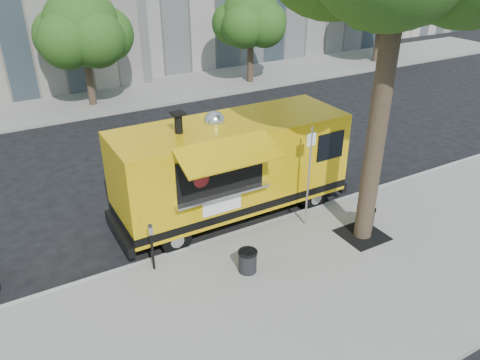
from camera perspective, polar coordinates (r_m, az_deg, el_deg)
The scene contains 13 objects.
ground at distance 14.24m, azimuth -0.89°, elevation -4.63°, with size 120.00×120.00×0.00m, color black.
sidewalk at distance 11.52m, azimuth 9.05°, elevation -13.44°, with size 60.00×6.00×0.15m, color gray.
curb at distance 13.52m, azimuth 1.03°, elevation -6.17°, with size 60.00×0.14×0.16m, color #999993.
far_sidewalk at distance 25.89m, azimuth -15.70°, elevation 9.56°, with size 60.00×5.00×0.15m, color gray.
tree_well at distance 13.63m, azimuth 14.66°, elevation -6.48°, with size 1.20×1.20×0.02m, color black.
far_tree_b at distance 24.08m, azimuth -18.71°, elevation 17.13°, with size 3.60×3.60×5.50m.
far_tree_c at distance 27.09m, azimuth 1.32°, elevation 19.22°, with size 3.24×3.24×5.21m.
far_tree_d at distance 33.43m, azimuth 16.98°, elevation 19.98°, with size 3.78×3.78×5.64m.
sign_post at distance 12.97m, azimuth 8.40°, elevation 1.00°, with size 0.28×0.06×3.00m.
parking_meter at distance 11.68m, azimuth -10.73°, elevation -7.37°, with size 0.11×0.11×1.33m.
food_truck at distance 13.59m, azimuth -1.09°, elevation 1.70°, with size 7.14×3.29×3.53m.
trash_bin_left at distance 11.72m, azimuth 0.94°, elevation -9.79°, with size 0.49×0.49×0.59m.
trash_bin_right at distance 13.78m, azimuth 15.03°, elevation -4.46°, with size 0.54×0.54×0.65m.
Camera 1 is at (-5.79, -10.60, 7.54)m, focal length 35.00 mm.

